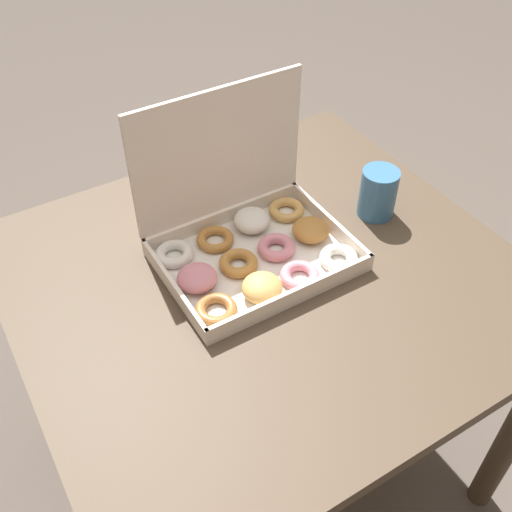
% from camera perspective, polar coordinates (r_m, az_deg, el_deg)
% --- Properties ---
extents(ground_plane, '(8.00, 8.00, 0.00)m').
position_cam_1_polar(ground_plane, '(1.73, 0.69, -18.47)').
color(ground_plane, '#564C44').
extents(dining_table, '(0.94, 0.87, 0.71)m').
position_cam_1_polar(dining_table, '(1.23, 0.92, -5.17)').
color(dining_table, '#4C3D2D').
rests_on(dining_table, ground_plane).
extents(donut_box, '(0.36, 0.28, 0.31)m').
position_cam_1_polar(donut_box, '(1.16, -0.75, 2.16)').
color(donut_box, silver).
rests_on(donut_box, dining_table).
extents(coffee_mug, '(0.08, 0.08, 0.11)m').
position_cam_1_polar(coffee_mug, '(1.28, 11.56, 5.97)').
color(coffee_mug, teal).
rests_on(coffee_mug, dining_table).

